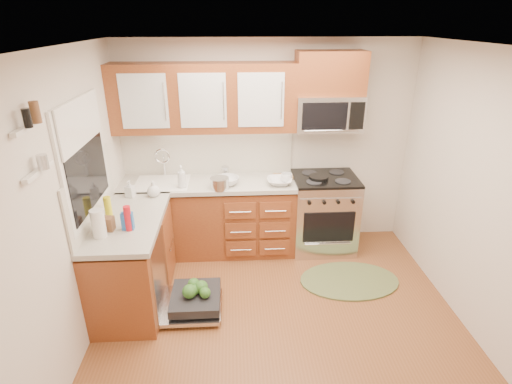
{
  "coord_description": "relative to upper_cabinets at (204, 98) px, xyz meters",
  "views": [
    {
      "loc": [
        -0.41,
        -2.94,
        2.69
      ],
      "look_at": [
        -0.19,
        0.85,
        1.03
      ],
      "focal_mm": 28.0,
      "sensor_mm": 36.0,
      "label": 1
    }
  ],
  "objects": [
    {
      "name": "backsplash_back",
      "position": [
        0.0,
        0.16,
        -0.67
      ],
      "size": [
        2.05,
        0.02,
        0.57
      ],
      "primitive_type": "cube",
      "color": "beige",
      "rests_on": "ground"
    },
    {
      "name": "skillet",
      "position": [
        1.3,
        -0.21,
        -0.9
      ],
      "size": [
        0.27,
        0.27,
        0.04
      ],
      "primitive_type": "cylinder",
      "rotation": [
        0.0,
        0.0,
        0.18
      ],
      "color": "black",
      "rests_on": "range"
    },
    {
      "name": "stock_pot",
      "position": [
        0.15,
        -0.35,
        -0.89
      ],
      "size": [
        0.21,
        0.21,
        0.13
      ],
      "primitive_type": "cylinder",
      "rotation": [
        0.0,
        0.0,
        0.0
      ],
      "color": "silver",
      "rests_on": "countertop_back"
    },
    {
      "name": "bowl_a",
      "position": [
        0.84,
        -0.27,
        -0.91
      ],
      "size": [
        0.3,
        0.3,
        0.07
      ],
      "primitive_type": "imported",
      "rotation": [
        0.0,
        0.0,
        -0.03
      ],
      "color": "#999999",
      "rests_on": "countertop_back"
    },
    {
      "name": "wooden_box",
      "position": [
        -0.85,
        -1.26,
        -0.89
      ],
      "size": [
        0.14,
        0.1,
        0.13
      ],
      "primitive_type": "cube",
      "rotation": [
        0.0,
        0.0,
        -0.11
      ],
      "color": "brown",
      "rests_on": "countertop_left"
    },
    {
      "name": "dishwasher",
      "position": [
        -0.13,
        -1.27,
        -1.77
      ],
      "size": [
        0.7,
        0.6,
        0.2
      ],
      "primitive_type": null,
      "color": "silver",
      "rests_on": "ground"
    },
    {
      "name": "blue_carton",
      "position": [
        -0.66,
        -1.25,
        -0.87
      ],
      "size": [
        0.1,
        0.06,
        0.17
      ],
      "primitive_type": "cube",
      "rotation": [
        0.0,
        0.0,
        0.01
      ],
      "color": "#2257A1",
      "rests_on": "countertop_left"
    },
    {
      "name": "bowl_b",
      "position": [
        0.23,
        -0.24,
        -0.91
      ],
      "size": [
        0.31,
        0.31,
        0.09
      ],
      "primitive_type": "imported",
      "rotation": [
        0.0,
        0.0,
        -0.11
      ],
      "color": "#999999",
      "rests_on": "countertop_back"
    },
    {
      "name": "soap_bottle_c",
      "position": [
        -0.55,
        -0.52,
        -0.86
      ],
      "size": [
        0.15,
        0.15,
        0.18
      ],
      "primitive_type": "imported",
      "rotation": [
        0.0,
        0.0,
        0.11
      ],
      "color": "#999999",
      "rests_on": "countertop_left"
    },
    {
      "name": "rug",
      "position": [
        1.57,
        -0.91,
        -1.86
      ],
      "size": [
        1.25,
        0.98,
        0.02
      ],
      "primitive_type": null,
      "rotation": [
        0.0,
        0.0,
        -0.27
      ],
      "color": "olive",
      "rests_on": "ground"
    },
    {
      "name": "countertop_left",
      "position": [
        -0.71,
        -1.05,
        -0.97
      ],
      "size": [
        0.64,
        1.27,
        0.05
      ],
      "primitive_type": "cube",
      "color": "beige",
      "rests_on": "base_cabinet_left"
    },
    {
      "name": "cup",
      "position": [
        0.93,
        -0.21,
        -0.9
      ],
      "size": [
        0.17,
        0.17,
        0.11
      ],
      "primitive_type": "imported",
      "rotation": [
        0.0,
        0.0,
        -0.32
      ],
      "color": "#999999",
      "rests_on": "countertop_back"
    },
    {
      "name": "base_cabinet_back",
      "position": [
        0.0,
        -0.12,
        -1.45
      ],
      "size": [
        2.05,
        0.6,
        0.85
      ],
      "primitive_type": "cube",
      "color": "maroon",
      "rests_on": "ground"
    },
    {
      "name": "red_bottle",
      "position": [
        -0.65,
        -1.27,
        -0.83
      ],
      "size": [
        0.08,
        0.08,
        0.24
      ],
      "primitive_type": "cylinder",
      "rotation": [
        0.0,
        0.0,
        -0.3
      ],
      "color": "red",
      "rests_on": "countertop_left"
    },
    {
      "name": "soap_bottle_a",
      "position": [
        -0.27,
        -0.3,
        -0.82
      ],
      "size": [
        0.12,
        0.12,
        0.26
      ],
      "primitive_type": "imported",
      "rotation": [
        0.0,
        0.0,
        0.19
      ],
      "color": "#999999",
      "rests_on": "countertop_back"
    },
    {
      "name": "base_cabinet_left",
      "position": [
        -0.72,
        -1.05,
        -1.45
      ],
      "size": [
        0.6,
        1.25,
        0.85
      ],
      "primitive_type": "cube",
      "color": "maroon",
      "rests_on": "ground"
    },
    {
      "name": "wall_left",
      "position": [
        -1.02,
        -1.57,
        -0.62
      ],
      "size": [
        0.04,
        3.5,
        2.5
      ],
      "primitive_type": "cube",
      "color": "beige",
      "rests_on": "ground"
    },
    {
      "name": "paper_towel_roll",
      "position": [
        -0.88,
        -1.37,
        -0.82
      ],
      "size": [
        0.12,
        0.12,
        0.26
      ],
      "primitive_type": "cylinder",
      "rotation": [
        0.0,
        0.0,
        0.05
      ],
      "color": "white",
      "rests_on": "countertop_left"
    },
    {
      "name": "window_blind",
      "position": [
        -0.98,
        -1.07,
        0.0
      ],
      "size": [
        0.02,
        0.96,
        0.4
      ],
      "primitive_type": "cube",
      "color": "white",
      "rests_on": "ground"
    },
    {
      "name": "shelf_upper",
      "position": [
        -0.99,
        -1.92,
        0.17
      ],
      "size": [
        0.04,
        0.4,
        0.03
      ],
      "primitive_type": "cube",
      "color": "white",
      "rests_on": "ground"
    },
    {
      "name": "shelf_lower",
      "position": [
        -0.99,
        -1.92,
        -0.12
      ],
      "size": [
        0.04,
        0.4,
        0.03
      ],
      "primitive_type": "cube",
      "color": "white",
      "rests_on": "ground"
    },
    {
      "name": "floor",
      "position": [
        0.73,
        -1.57,
        -1.88
      ],
      "size": [
        3.5,
        3.5,
        0.0
      ],
      "primitive_type": "plane",
      "color": "brown",
      "rests_on": "ground"
    },
    {
      "name": "soap_bottle_b",
      "position": [
        -0.8,
        -0.52,
        -0.86
      ],
      "size": [
        0.11,
        0.11,
        0.19
      ],
      "primitive_type": "imported",
      "rotation": [
        0.0,
        0.0,
        -0.31
      ],
      "color": "#999999",
      "rests_on": "countertop_left"
    },
    {
      "name": "upper_cabinets",
      "position": [
        0.0,
        0.0,
        0.0
      ],
      "size": [
        2.05,
        0.35,
        0.75
      ],
      "primitive_type": null,
      "color": "maroon",
      "rests_on": "ground"
    },
    {
      "name": "range",
      "position": [
        1.41,
        -0.15,
        -1.4
      ],
      "size": [
        0.76,
        0.64,
        0.95
      ],
      "primitive_type": null,
      "color": "silver",
      "rests_on": "ground"
    },
    {
      "name": "cabinet_over_mw",
      "position": [
        1.41,
        0.0,
        0.26
      ],
      "size": [
        0.76,
        0.35,
        0.47
      ],
      "primitive_type": "cube",
      "color": "maroon",
      "rests_on": "ground"
    },
    {
      "name": "canister",
      "position": [
        0.21,
        -0.03,
        -0.88
      ],
      "size": [
        0.09,
        0.09,
        0.14
      ],
      "primitive_type": "cylinder",
      "rotation": [
        0.0,
        0.0,
        0.02
      ],
      "color": "silver",
      "rests_on": "countertop_back"
    },
    {
      "name": "wall_back",
      "position": [
        0.73,
        0.18,
        -0.62
      ],
      "size": [
        3.5,
        0.04,
        2.5
      ],
      "primitive_type": "cube",
      "color": "beige",
      "rests_on": "ground"
    },
    {
      "name": "backsplash_left",
      "position": [
        -1.01,
        -1.05,
        -0.67
      ],
      "size": [
        0.02,
        1.25,
        0.57
      ],
      "primitive_type": "cube",
      "color": "beige",
      "rests_on": "ground"
    },
    {
      "name": "ceiling",
      "position": [
        0.73,
        -1.57,
        0.62
      ],
      "size": [
        3.5,
        3.5,
        0.0
      ],
      "primitive_type": "plane",
      "rotation": [
        3.14,
        0.0,
        0.0
      ],
      "color": "white",
      "rests_on": "ground"
    },
    {
      "name": "wall_right",
      "position": [
        2.48,
        -1.57,
        -0.62
      ],
      "size": [
        0.04,
        3.5,
        2.5
      ],
      "primitive_type": "cube",
      "color": "beige",
      "rests_on": "ground"
    },
    {
      "name": "countertop_back",
      "position": [
        0.0,
        -0.14,
        -0.97
      ],
      "size": [
        2.07,
        0.64,
        0.05
      ],
      "primitive_type": "cube",
      "color": "beige",
      "rests_on": "base_cabinet_back"
    },
    {
      "name": "window",
      "position": [
        -1.01,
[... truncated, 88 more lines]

